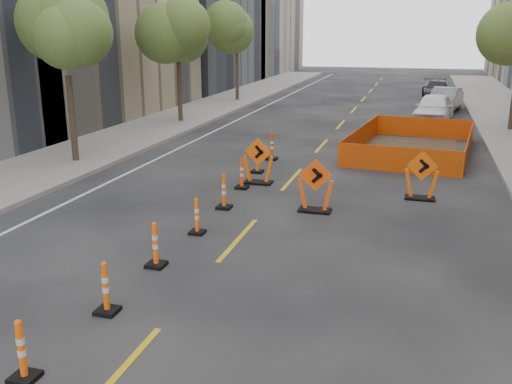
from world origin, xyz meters
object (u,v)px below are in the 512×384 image
(channelizer_3, at_px, (155,244))
(chevron_sign_right, at_px, (422,175))
(chevron_sign_left, at_px, (258,161))
(parked_car_near, at_px, (434,109))
(channelizer_1, at_px, (21,350))
(channelizer_7, at_px, (257,158))
(parked_car_far, at_px, (436,90))
(channelizer_5, at_px, (224,191))
(channelizer_6, at_px, (242,173))
(chevron_sign_center, at_px, (315,185))
(channelizer_4, at_px, (197,216))
(channelizer_8, at_px, (272,146))
(parked_car_mid, at_px, (445,100))
(channelizer_2, at_px, (106,287))

(channelizer_3, height_order, chevron_sign_right, chevron_sign_right)
(chevron_sign_left, relative_size, parked_car_near, 0.33)
(channelizer_1, bearing_deg, chevron_sign_right, 63.84)
(channelizer_7, bearing_deg, parked_car_far, 75.31)
(channelizer_3, distance_m, channelizer_5, 4.31)
(channelizer_6, bearing_deg, chevron_sign_center, -32.60)
(channelizer_4, xyz_separation_m, channelizer_8, (-0.30, 8.63, 0.06))
(channelizer_7, bearing_deg, channelizer_6, -87.34)
(channelizer_3, bearing_deg, chevron_sign_center, 61.36)
(channelizer_6, xyz_separation_m, channelizer_7, (-0.10, 2.16, 0.02))
(chevron_sign_center, bearing_deg, channelizer_6, 134.29)
(channelizer_7, xyz_separation_m, chevron_sign_right, (5.61, -1.82, 0.22))
(chevron_sign_center, distance_m, parked_car_far, 28.75)
(channelizer_7, distance_m, chevron_sign_left, 1.50)
(channelizer_5, relative_size, chevron_sign_right, 0.69)
(parked_car_far, bearing_deg, channelizer_8, -108.64)
(chevron_sign_right, relative_size, parked_car_far, 0.32)
(channelizer_6, relative_size, chevron_sign_right, 0.67)
(channelizer_8, bearing_deg, parked_car_near, 60.79)
(channelizer_6, distance_m, parked_car_mid, 21.56)
(channelizer_4, relative_size, chevron_sign_left, 0.61)
(parked_car_near, distance_m, parked_car_far, 11.48)
(channelizer_3, bearing_deg, parked_car_mid, 76.07)
(channelizer_3, bearing_deg, channelizer_6, 90.76)
(chevron_sign_left, bearing_deg, parked_car_mid, 81.31)
(channelizer_2, relative_size, channelizer_8, 0.93)
(channelizer_1, relative_size, channelizer_5, 0.95)
(channelizer_2, relative_size, parked_car_mid, 0.23)
(channelizer_4, distance_m, channelizer_7, 6.48)
(chevron_sign_center, bearing_deg, channelizer_7, 112.59)
(channelizer_4, relative_size, channelizer_5, 0.91)
(parked_car_far, bearing_deg, chevron_sign_center, -99.91)
(channelizer_2, height_order, parked_car_far, parked_car_far)
(channelizer_4, xyz_separation_m, parked_car_near, (5.86, 19.64, 0.33))
(channelizer_2, relative_size, channelizer_6, 1.00)
(channelizer_8, relative_size, parked_car_near, 0.23)
(channelizer_3, distance_m, parked_car_near, 22.60)
(chevron_sign_right, bearing_deg, chevron_sign_center, -145.53)
(channelizer_2, bearing_deg, channelizer_4, 89.61)
(channelizer_6, relative_size, channelizer_7, 0.97)
(channelizer_2, relative_size, channelizer_4, 1.06)
(channelizer_4, bearing_deg, chevron_sign_right, 41.12)
(channelizer_2, distance_m, channelizer_8, 12.94)
(channelizer_2, bearing_deg, channelizer_1, -92.77)
(channelizer_3, xyz_separation_m, parked_car_near, (5.95, 21.80, 0.29))
(channelizer_4, bearing_deg, parked_car_far, 78.77)
(channelizer_8, distance_m, chevron_sign_left, 3.60)
(chevron_sign_left, bearing_deg, channelizer_3, -82.57)
(channelizer_1, relative_size, channelizer_4, 1.04)
(parked_car_near, bearing_deg, parked_car_mid, 88.74)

